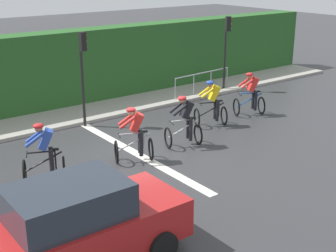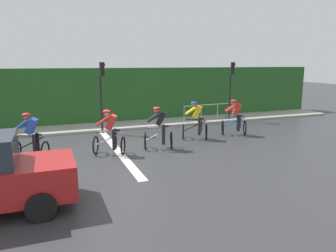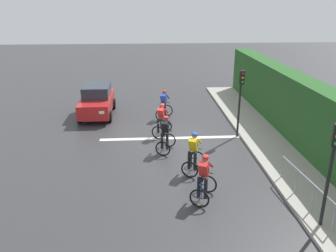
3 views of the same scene
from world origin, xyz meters
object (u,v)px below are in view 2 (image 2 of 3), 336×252
cyclist_second (196,121)px  pedestrian_railing_kerbside (210,109)px  cyclist_lead (235,118)px  cyclist_fourth (110,133)px  traffic_light_far_junction (231,82)px  traffic_light_near_crossing (102,86)px  cyclist_trailing (31,138)px  cyclist_mid (159,129)px

cyclist_second → pedestrian_railing_kerbside: 4.17m
cyclist_lead → cyclist_second: size_ratio=1.00×
cyclist_fourth → traffic_light_far_junction: bearing=119.2°
cyclist_fourth → traffic_light_far_junction: traffic_light_far_junction is taller
traffic_light_near_crossing → cyclist_trailing: bearing=-41.1°
cyclist_second → traffic_light_near_crossing: (-2.72, -3.58, 1.43)m
traffic_light_far_junction → cyclist_trailing: bearing=-68.6°
cyclist_mid → cyclist_second: bearing=115.4°
cyclist_mid → cyclist_fourth: bearing=-87.6°
cyclist_lead → cyclist_trailing: (0.86, -8.69, 0.00)m
cyclist_mid → traffic_light_near_crossing: traffic_light_near_crossing is taller
cyclist_mid → pedestrian_railing_kerbside: 6.26m
cyclist_mid → cyclist_trailing: same height
cyclist_second → pedestrian_railing_kerbside: cyclist_second is taller
cyclist_mid → cyclist_trailing: (-0.18, -4.60, 0.00)m
cyclist_lead → pedestrian_railing_kerbside: (-3.28, 0.44, -0.02)m
cyclist_lead → cyclist_trailing: size_ratio=1.00×
cyclist_trailing → pedestrian_railing_kerbside: size_ratio=0.51×
traffic_light_near_crossing → cyclist_fourth: bearing=-5.9°
cyclist_trailing → pedestrian_railing_kerbside: (-4.14, 9.13, -0.02)m
cyclist_fourth → traffic_light_far_junction: (-4.35, 7.79, 1.43)m
pedestrian_railing_kerbside → cyclist_mid: bearing=-46.4°
cyclist_lead → cyclist_fourth: 6.13m
cyclist_second → traffic_light_far_junction: 5.25m
cyclist_lead → cyclist_mid: size_ratio=1.00×
traffic_light_far_junction → cyclist_lead: bearing=-28.7°
cyclist_lead → pedestrian_railing_kerbside: size_ratio=0.51×
cyclist_lead → cyclist_second: bearing=-88.0°
traffic_light_far_junction → pedestrian_railing_kerbside: traffic_light_far_junction is taller
cyclist_mid → traffic_light_far_junction: size_ratio=0.50×
cyclist_second → cyclist_mid: (0.97, -2.04, 0.00)m
cyclist_lead → cyclist_mid: same height
cyclist_second → cyclist_fourth: 4.11m
cyclist_lead → traffic_light_far_junction: bearing=151.3°
cyclist_trailing → cyclist_mid: bearing=87.8°
cyclist_lead → cyclist_fourth: same height
cyclist_lead → cyclist_trailing: same height
cyclist_mid → traffic_light_near_crossing: 4.24m
cyclist_lead → traffic_light_near_crossing: size_ratio=0.50×
cyclist_fourth → cyclist_trailing: same height
pedestrian_railing_kerbside → cyclist_fourth: bearing=-55.8°
cyclist_second → traffic_light_far_junction: (-3.30, 3.82, 1.43)m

